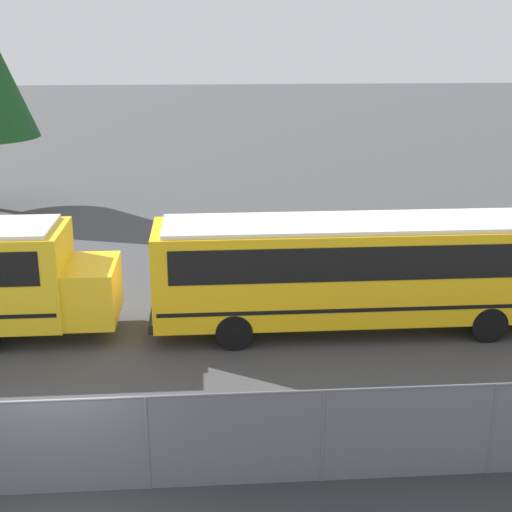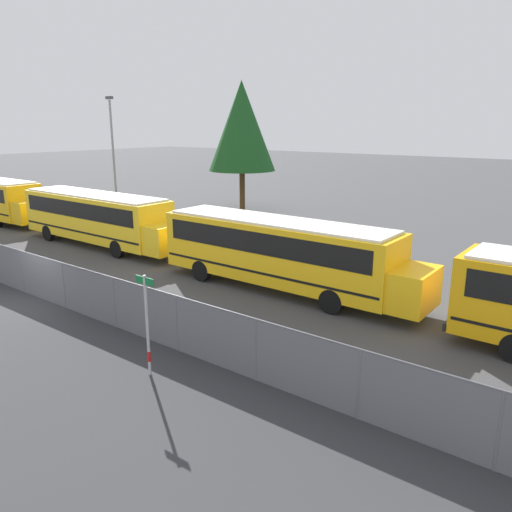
# 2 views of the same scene
# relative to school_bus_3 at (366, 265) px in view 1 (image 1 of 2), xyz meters

# --- Properties ---
(ground_plane) EXTENTS (200.00, 200.00, 0.00)m
(ground_plane) POSITION_rel_school_bus_3_xyz_m (-6.77, -6.70, -1.77)
(ground_plane) COLOR #424244
(fence) EXTENTS (87.86, 0.07, 1.81)m
(fence) POSITION_rel_school_bus_3_xyz_m (-6.77, -6.71, -0.85)
(fence) COLOR #9EA0A5
(fence) RESTS_ON ground_plane
(school_bus_3) EXTENTS (11.92, 2.45, 2.99)m
(school_bus_3) POSITION_rel_school_bus_3_xyz_m (0.00, 0.00, 0.00)
(school_bus_3) COLOR yellow
(school_bus_3) RESTS_ON ground_plane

